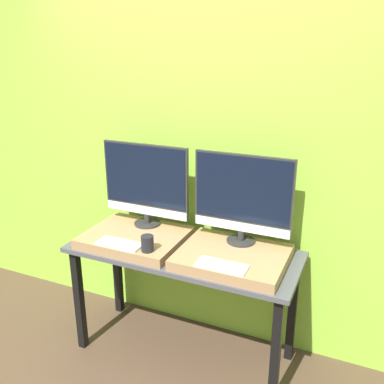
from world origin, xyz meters
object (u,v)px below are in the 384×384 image
object	(u,v)px
keyboard_left	(120,244)
mug	(147,243)
monitor_left	(146,182)
monitor_right	(243,196)
keyboard_right	(222,266)

from	to	relation	value
keyboard_left	mug	size ratio (longest dim) A/B	2.95
monitor_left	keyboard_left	world-z (taller)	monitor_left
keyboard_left	mug	world-z (taller)	mug
monitor_right	keyboard_right	distance (m)	0.45
monitor_left	monitor_right	world-z (taller)	same
keyboard_left	monitor_right	bearing A→B (deg)	27.27
monitor_right	keyboard_right	size ratio (longest dim) A/B	2.12
keyboard_right	monitor_right	bearing A→B (deg)	90.00
mug	keyboard_right	world-z (taller)	mug
mug	keyboard_left	bearing A→B (deg)	180.00
monitor_left	keyboard_right	world-z (taller)	monitor_left
keyboard_left	keyboard_right	xyz separation A→B (m)	(0.66, 0.00, 0.00)
keyboard_right	keyboard_left	bearing A→B (deg)	180.00
monitor_left	mug	bearing A→B (deg)	-60.19
monitor_left	monitor_right	size ratio (longest dim) A/B	1.00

